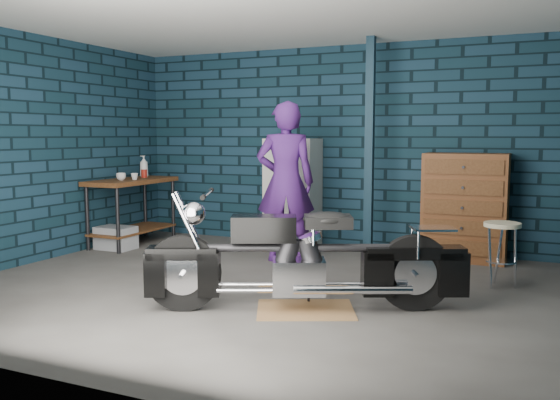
% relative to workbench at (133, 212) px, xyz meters
% --- Properties ---
extents(ground, '(6.00, 6.00, 0.00)m').
position_rel_workbench_xyz_m(ground, '(2.68, -1.45, -0.46)').
color(ground, '#53504D').
rests_on(ground, ground).
extents(room_walls, '(6.02, 5.01, 2.71)m').
position_rel_workbench_xyz_m(room_walls, '(2.68, -0.90, 1.45)').
color(room_walls, '#0E2630').
rests_on(room_walls, ground).
extents(support_post, '(0.10, 0.10, 2.70)m').
position_rel_workbench_xyz_m(support_post, '(3.23, 0.50, 0.90)').
color(support_post, '#102634').
rests_on(support_post, ground).
extents(workbench, '(0.60, 1.40, 0.91)m').
position_rel_workbench_xyz_m(workbench, '(0.00, 0.00, 0.00)').
color(workbench, brown).
rests_on(workbench, ground).
extents(drip_mat, '(1.02, 0.91, 0.01)m').
position_rel_workbench_xyz_m(drip_mat, '(3.35, -1.94, -0.45)').
color(drip_mat, brown).
rests_on(drip_mat, ground).
extents(motorcycle, '(2.42, 1.56, 1.04)m').
position_rel_workbench_xyz_m(motorcycle, '(3.35, -1.94, 0.07)').
color(motorcycle, black).
rests_on(motorcycle, ground).
extents(person, '(0.82, 0.69, 1.91)m').
position_rel_workbench_xyz_m(person, '(2.37, -0.12, 0.50)').
color(person, '#481D6F').
rests_on(person, ground).
extents(storage_bin, '(0.49, 0.34, 0.30)m').
position_rel_workbench_xyz_m(storage_bin, '(0.02, -0.39, -0.30)').
color(storage_bin, '#989AA0').
rests_on(storage_bin, ground).
extents(locker, '(0.68, 0.49, 1.47)m').
position_rel_workbench_xyz_m(locker, '(2.09, 0.78, 0.28)').
color(locker, silver).
rests_on(locker, ground).
extents(tool_chest, '(0.97, 0.54, 1.30)m').
position_rel_workbench_xyz_m(tool_chest, '(4.35, 0.78, 0.19)').
color(tool_chest, brown).
rests_on(tool_chest, ground).
extents(shop_stool, '(0.44, 0.44, 0.65)m').
position_rel_workbench_xyz_m(shop_stool, '(4.85, -0.41, -0.13)').
color(shop_stool, '#C5BA94').
rests_on(shop_stool, ground).
extents(cup_a, '(0.15, 0.15, 0.10)m').
position_rel_workbench_xyz_m(cup_a, '(0.01, -0.24, 0.51)').
color(cup_a, '#C5BA94').
rests_on(cup_a, workbench).
extents(cup_b, '(0.12, 0.12, 0.09)m').
position_rel_workbench_xyz_m(cup_b, '(0.13, -0.10, 0.50)').
color(cup_b, '#C5BA94').
rests_on(cup_b, workbench).
extents(mug_red, '(0.10, 0.10, 0.12)m').
position_rel_workbench_xyz_m(mug_red, '(-0.02, 0.31, 0.51)').
color(mug_red, '#A42015').
rests_on(mug_red, workbench).
extents(bottle, '(0.15, 0.15, 0.31)m').
position_rel_workbench_xyz_m(bottle, '(-0.04, 0.34, 0.61)').
color(bottle, '#989AA0').
rests_on(bottle, workbench).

